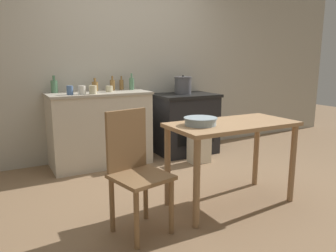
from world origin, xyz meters
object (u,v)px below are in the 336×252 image
object	(u,v)px
stove	(184,123)
bottle_far_left	(95,86)
cup_mid_right	(70,90)
cup_right	(109,89)
flour_sack	(199,150)
bottle_center_left	(122,84)
work_table	(232,136)
mixing_bowl_large	(200,121)
stock_pot	(183,85)
bottle_mid_left	(54,86)
bottle_left	(112,85)
cup_center_right	(93,90)
cup_far_right	(82,90)
chair	(135,168)
bottle_center	(132,83)

from	to	relation	value
stove	bottle_far_left	size ratio (longest dim) A/B	5.14
cup_mid_right	cup_right	distance (m)	0.53
flour_sack	bottle_center_left	xyz separation A→B (m)	(-0.78, 0.75, 0.84)
work_table	mixing_bowl_large	size ratio (longest dim) A/B	4.03
bottle_far_left	bottle_center_left	xyz separation A→B (m)	(0.38, 0.06, 0.00)
stock_pot	cup_right	size ratio (longest dim) A/B	3.11
bottle_far_left	cup_mid_right	size ratio (longest dim) A/B	1.63
bottle_mid_left	cup_right	world-z (taller)	bottle_mid_left
bottle_mid_left	stock_pot	bearing A→B (deg)	-4.72
work_table	bottle_center_left	world-z (taller)	bottle_center_left
bottle_left	mixing_bowl_large	bearing A→B (deg)	-85.27
cup_center_right	cup_far_right	world-z (taller)	same
chair	bottle_mid_left	distance (m)	2.01
mixing_bowl_large	bottle_center_left	size ratio (longest dim) A/B	1.61
cup_mid_right	cup_right	xyz separation A→B (m)	(0.51, 0.12, -0.01)
mixing_bowl_large	bottle_far_left	world-z (taller)	bottle_far_left
mixing_bowl_large	bottle_far_left	distance (m)	1.90
flour_sack	bottle_center	size ratio (longest dim) A/B	1.56
work_table	cup_right	world-z (taller)	cup_right
work_table	bottle_center_left	distance (m)	2.00
work_table	mixing_bowl_large	distance (m)	0.37
bottle_left	cup_center_right	xyz separation A→B (m)	(-0.36, -0.35, -0.02)
work_table	cup_mid_right	xyz separation A→B (m)	(-1.10, 1.59, 0.34)
bottle_left	cup_right	world-z (taller)	bottle_left
work_table	cup_far_right	size ratio (longest dim) A/B	11.68
mixing_bowl_large	cup_right	world-z (taller)	cup_right
bottle_left	flour_sack	bearing A→B (deg)	-37.01
bottle_center	cup_right	size ratio (longest dim) A/B	2.56
flour_sack	stock_pot	xyz separation A→B (m)	(0.08, 0.56, 0.81)
stock_pot	cup_far_right	distance (m)	1.50
stove	bottle_center	world-z (taller)	bottle_center
work_table	chair	bearing A→B (deg)	-178.35
mixing_bowl_large	bottle_mid_left	xyz separation A→B (m)	(-0.89, 1.87, 0.20)
stock_pot	chair	bearing A→B (deg)	-129.99
cup_center_right	cup_mid_right	distance (m)	0.26
chair	bottle_center_left	xyz separation A→B (m)	(0.64, 1.97, 0.50)
work_table	bottle_left	distance (m)	1.98
flour_sack	cup_right	xyz separation A→B (m)	(-1.03, 0.51, 0.81)
bottle_center_left	cup_mid_right	world-z (taller)	bottle_center_left
chair	cup_mid_right	size ratio (longest dim) A/B	9.17
stove	bottle_center	distance (m)	0.97
flour_sack	stock_pot	size ratio (longest dim) A/B	1.29
bottle_far_left	bottle_left	world-z (taller)	bottle_left
bottle_center	mixing_bowl_large	bearing A→B (deg)	-93.15
mixing_bowl_large	bottle_center	bearing A→B (deg)	86.85
cup_mid_right	bottle_mid_left	bearing A→B (deg)	111.07
bottle_center	bottle_mid_left	bearing A→B (deg)	176.90
cup_center_right	cup_right	bearing A→B (deg)	33.21
stock_pot	cup_far_right	world-z (taller)	stock_pot
work_table	cup_mid_right	world-z (taller)	cup_mid_right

